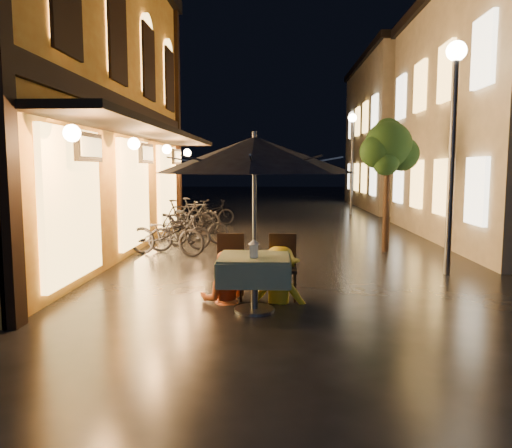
{
  "coord_description": "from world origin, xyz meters",
  "views": [
    {
      "loc": [
        -0.22,
        -7.3,
        1.98
      ],
      "look_at": [
        -0.5,
        0.04,
        1.15
      ],
      "focal_mm": 35.0,
      "sensor_mm": 36.0,
      "label": 1
    }
  ],
  "objects_px": {
    "bicycle_0": "(167,234)",
    "table_lantern": "(254,247)",
    "cafe_table": "(254,270)",
    "patio_umbrella": "(254,155)",
    "person_orange": "(223,253)",
    "person_yellow": "(280,248)",
    "streetlamp_near": "(454,116)"
  },
  "relations": [
    {
      "from": "patio_umbrella",
      "to": "person_yellow",
      "type": "distance_m",
      "value": 1.49
    },
    {
      "from": "cafe_table",
      "to": "person_yellow",
      "type": "xyz_separation_m",
      "value": [
        0.35,
        0.54,
        0.21
      ]
    },
    {
      "from": "patio_umbrella",
      "to": "person_orange",
      "type": "height_order",
      "value": "patio_umbrella"
    },
    {
      "from": "cafe_table",
      "to": "bicycle_0",
      "type": "xyz_separation_m",
      "value": [
        -2.16,
        4.35,
        -0.1
      ]
    },
    {
      "from": "streetlamp_near",
      "to": "cafe_table",
      "type": "relative_size",
      "value": 4.27
    },
    {
      "from": "patio_umbrella",
      "to": "streetlamp_near",
      "type": "bearing_deg",
      "value": 36.16
    },
    {
      "from": "bicycle_0",
      "to": "table_lantern",
      "type": "bearing_deg",
      "value": -140.52
    },
    {
      "from": "table_lantern",
      "to": "bicycle_0",
      "type": "relative_size",
      "value": 0.14
    },
    {
      "from": "patio_umbrella",
      "to": "person_orange",
      "type": "bearing_deg",
      "value": 133.4
    },
    {
      "from": "streetlamp_near",
      "to": "cafe_table",
      "type": "xyz_separation_m",
      "value": [
        -3.5,
        -2.56,
        -2.33
      ]
    },
    {
      "from": "table_lantern",
      "to": "person_yellow",
      "type": "bearing_deg",
      "value": 62.0
    },
    {
      "from": "cafe_table",
      "to": "table_lantern",
      "type": "height_order",
      "value": "table_lantern"
    },
    {
      "from": "patio_umbrella",
      "to": "person_orange",
      "type": "distance_m",
      "value": 1.58
    },
    {
      "from": "cafe_table",
      "to": "patio_umbrella",
      "type": "relative_size",
      "value": 0.36
    },
    {
      "from": "streetlamp_near",
      "to": "person_yellow",
      "type": "xyz_separation_m",
      "value": [
        -3.15,
        -2.02,
        -2.12
      ]
    },
    {
      "from": "table_lantern",
      "to": "streetlamp_near",
      "type": "bearing_deg",
      "value": 37.53
    },
    {
      "from": "cafe_table",
      "to": "person_yellow",
      "type": "distance_m",
      "value": 0.68
    },
    {
      "from": "patio_umbrella",
      "to": "bicycle_0",
      "type": "relative_size",
      "value": 1.47
    },
    {
      "from": "person_orange",
      "to": "streetlamp_near",
      "type": "bearing_deg",
      "value": -157.66
    },
    {
      "from": "table_lantern",
      "to": "patio_umbrella",
      "type": "bearing_deg",
      "value": 90.0
    },
    {
      "from": "streetlamp_near",
      "to": "bicycle_0",
      "type": "relative_size",
      "value": 2.29
    },
    {
      "from": "cafe_table",
      "to": "person_orange",
      "type": "bearing_deg",
      "value": 133.4
    },
    {
      "from": "cafe_table",
      "to": "streetlamp_near",
      "type": "bearing_deg",
      "value": 36.16
    },
    {
      "from": "person_orange",
      "to": "person_yellow",
      "type": "height_order",
      "value": "person_yellow"
    },
    {
      "from": "streetlamp_near",
      "to": "bicycle_0",
      "type": "height_order",
      "value": "streetlamp_near"
    },
    {
      "from": "bicycle_0",
      "to": "person_yellow",
      "type": "bearing_deg",
      "value": -132.86
    },
    {
      "from": "table_lantern",
      "to": "bicycle_0",
      "type": "distance_m",
      "value": 5.0
    },
    {
      "from": "cafe_table",
      "to": "person_yellow",
      "type": "bearing_deg",
      "value": 56.52
    },
    {
      "from": "streetlamp_near",
      "to": "bicycle_0",
      "type": "xyz_separation_m",
      "value": [
        -5.67,
        1.79,
        -2.43
      ]
    },
    {
      "from": "patio_umbrella",
      "to": "bicycle_0",
      "type": "bearing_deg",
      "value": 116.45
    },
    {
      "from": "cafe_table",
      "to": "bicycle_0",
      "type": "bearing_deg",
      "value": 116.45
    },
    {
      "from": "cafe_table",
      "to": "patio_umbrella",
      "type": "distance_m",
      "value": 1.56
    }
  ]
}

